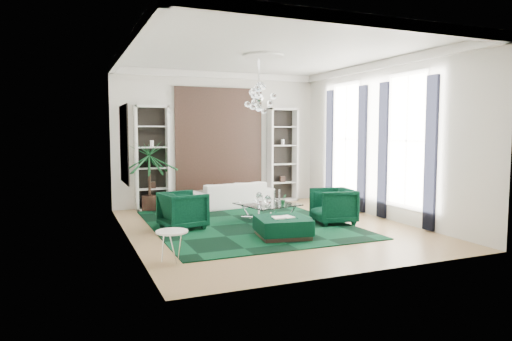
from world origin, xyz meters
name	(u,v)px	position (x,y,z in m)	size (l,w,h in m)	color
floor	(269,228)	(0.00, 0.00, -0.01)	(6.00, 7.00, 0.02)	tan
ceiling	(269,52)	(0.00, 0.00, 3.81)	(6.00, 7.00, 0.02)	white
wall_back	(219,139)	(0.00, 3.51, 1.90)	(6.00, 0.02, 3.80)	silver
wall_front	(368,146)	(0.00, -3.51, 1.90)	(6.00, 0.02, 3.80)	silver
wall_left	(126,143)	(-3.01, 0.00, 1.90)	(0.02, 7.00, 3.80)	silver
wall_right	(382,140)	(3.01, 0.00, 1.90)	(0.02, 7.00, 3.80)	silver
crown_molding	(269,57)	(0.00, 0.00, 3.70)	(6.00, 7.00, 0.18)	white
ceiling_medallion	(264,56)	(0.00, 0.30, 3.77)	(0.90, 0.90, 0.05)	white
tapestry	(219,139)	(0.00, 3.46, 1.90)	(2.50, 0.06, 2.80)	black
shelving_left	(152,158)	(-1.95, 3.31, 1.40)	(0.90, 0.38, 2.80)	white
shelving_right	(283,155)	(1.95, 3.31, 1.40)	(0.90, 0.38, 2.80)	white
painting	(125,144)	(-2.97, 0.60, 1.85)	(0.04, 1.30, 1.60)	black
window_near	(407,141)	(2.99, -0.90, 1.90)	(0.03, 1.10, 2.90)	white
curtain_near_a	(431,154)	(2.96, -1.68, 1.65)	(0.07, 0.30, 3.25)	black
curtain_near_b	(383,151)	(2.96, -0.12, 1.65)	(0.07, 0.30, 3.25)	black
window_far	(346,139)	(2.99, 1.50, 1.90)	(0.03, 1.10, 2.90)	white
curtain_far_a	(362,149)	(2.96, 0.72, 1.65)	(0.07, 0.30, 3.25)	black
curtain_far_b	(330,147)	(2.96, 2.28, 1.65)	(0.07, 0.30, 3.25)	black
rug	(247,224)	(-0.32, 0.50, 0.01)	(4.20, 5.00, 0.02)	black
sofa	(230,195)	(0.11, 2.84, 0.35)	(2.39, 0.94, 0.70)	silver
armchair_left	(183,210)	(-1.79, 0.56, 0.41)	(0.87, 0.89, 0.81)	black
armchair_right	(333,206)	(1.53, -0.20, 0.41)	(0.87, 0.89, 0.81)	black
coffee_table	(267,212)	(0.26, 0.66, 0.21)	(1.20, 1.20, 0.41)	white
ottoman_side	(186,204)	(-1.22, 2.61, 0.20)	(0.90, 0.90, 0.40)	black
ottoman_front	(283,227)	(-0.14, -0.99, 0.20)	(1.00, 1.00, 0.40)	black
book	(283,217)	(-0.14, -0.99, 0.42)	(0.42, 0.28, 0.03)	white
side_table	(172,247)	(-2.55, -1.83, 0.25)	(0.52, 0.52, 0.50)	white
palm	(149,166)	(-2.06, 3.15, 1.20)	(1.50, 1.50, 2.40)	#195B2D
chandelier	(259,98)	(-0.07, 0.39, 2.85)	(0.80, 0.80, 0.72)	white
table_plant	(284,199)	(0.56, 0.41, 0.53)	(0.13, 0.11, 0.24)	#195B2D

